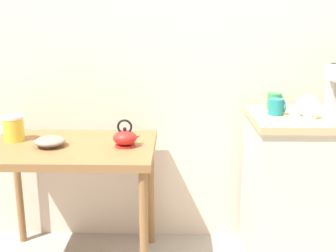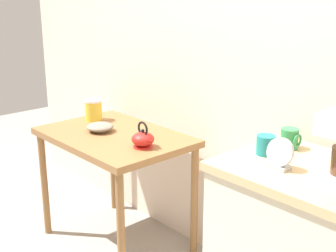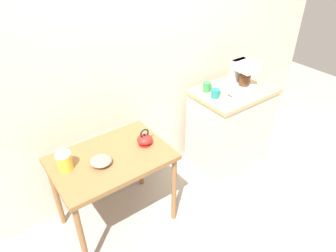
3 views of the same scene
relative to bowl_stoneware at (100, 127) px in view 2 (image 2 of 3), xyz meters
The scene contains 8 objects.
back_wall 1.09m from the bowl_stoneware, 31.00° to the left, with size 4.40×0.10×2.80m, color beige.
wooden_table 0.16m from the bowl_stoneware, 20.57° to the left, with size 0.91×0.63×0.74m.
bowl_stoneware is the anchor object (origin of this frame).
teakettle 0.40m from the bowl_stoneware, ahead, with size 0.15×0.13×0.15m.
canister_enamel 0.26m from the bowl_stoneware, 154.97° to the left, with size 0.11×0.11×0.14m.
mug_dark_teal 1.20m from the bowl_stoneware, ahead, with size 0.09×0.08×0.08m.
mug_tall_green 1.24m from the bowl_stoneware, ahead, with size 0.08×0.08×0.09m.
table_clock 1.33m from the bowl_stoneware, ahead, with size 0.11×0.06×0.13m.
Camera 2 is at (1.61, -1.48, 1.60)m, focal length 49.75 mm.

